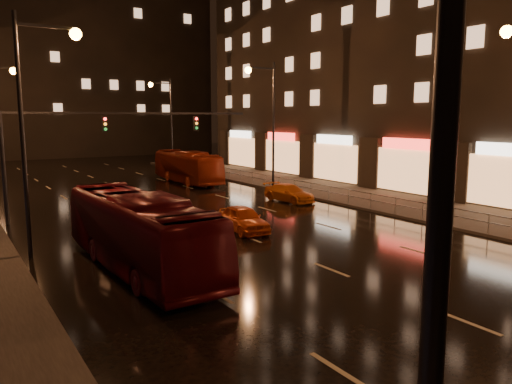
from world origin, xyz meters
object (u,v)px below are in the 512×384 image
Objects in this scene: bus_curb at (187,167)px; taxi_near at (243,219)px; taxi_far at (289,193)px; bus_red at (139,232)px.

taxi_near is (-5.74, -19.29, -0.76)m from bus_curb.
taxi_near reaches higher than taxi_far.
bus_curb is 20.14m from taxi_near.
bus_red is 25.84m from bus_curb.
bus_curb is (12.47, 22.63, -0.07)m from bus_red.
taxi_near is 9.73m from taxi_far.
bus_curb is at bearing 79.09° from taxi_near.
taxi_far is (14.23, 9.54, -0.89)m from bus_red.
taxi_near is at bearing -147.46° from taxi_far.
bus_red is at bearing -147.90° from taxi_near.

